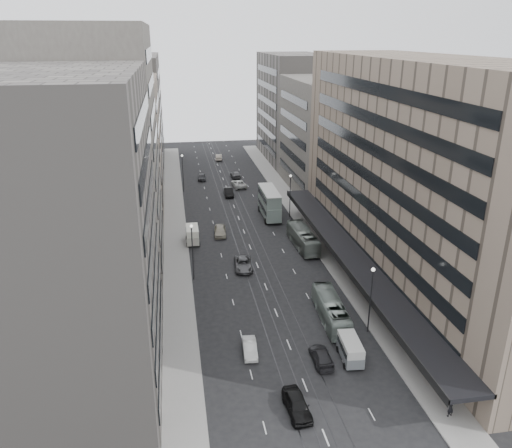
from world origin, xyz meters
TOP-DOWN VIEW (x-y plane):
  - ground at (0.00, 0.00)m, footprint 220.00×220.00m
  - sidewalk_right at (12.00, 37.50)m, footprint 4.00×125.00m
  - sidewalk_left at (-12.00, 37.50)m, footprint 4.00×125.00m
  - department_store at (21.45, 8.00)m, footprint 19.20×60.00m
  - building_right_mid at (21.50, 52.00)m, footprint 15.00×28.00m
  - building_right_far at (21.50, 82.00)m, footprint 15.00×32.00m
  - building_left_a at (-21.50, -8.00)m, footprint 15.00×28.00m
  - building_left_b at (-21.50, 19.00)m, footprint 15.00×26.00m
  - building_left_c at (-21.50, 46.00)m, footprint 15.00×28.00m
  - building_left_d at (-21.50, 79.00)m, footprint 15.00×38.00m
  - lamp_right_near at (9.70, -5.00)m, footprint 0.44×0.44m
  - lamp_right_far at (9.70, 35.00)m, footprint 0.44×0.44m
  - lamp_left_near at (-9.70, 12.00)m, footprint 0.44×0.44m
  - lamp_left_far at (-9.70, 55.00)m, footprint 0.44×0.44m
  - bus_near at (6.17, -1.89)m, footprint 3.03×10.67m
  - bus_far at (8.50, 20.58)m, footprint 3.00×11.30m
  - double_decker at (5.85, 35.52)m, footprint 3.12×9.95m
  - vw_microbus at (5.81, -9.76)m, footprint 2.34×4.63m
  - panel_van at (-9.20, 25.23)m, footprint 2.24×4.49m
  - sedan_0 at (-1.71, -16.54)m, footprint 2.24×4.99m
  - sedan_1 at (-4.58, -6.87)m, footprint 1.71×4.25m
  - sedan_2 at (-2.26, 14.13)m, footprint 2.92×5.62m
  - sedan_3 at (2.68, -9.62)m, footprint 2.08×4.82m
  - sedan_4 at (-4.32, 27.88)m, footprint 2.40×5.13m
  - sedan_5 at (-0.20, 50.23)m, footprint 1.92×5.18m
  - sedan_6 at (2.80, 56.45)m, footprint 3.23×6.09m
  - sedan_7 at (3.13, 64.51)m, footprint 2.28×5.13m
  - sedan_8 at (-5.14, 63.62)m, footprint 2.08×4.56m
  - sedan_9 at (0.90, 83.53)m, footprint 2.17×4.96m
  - pedestrian at (11.82, -19.51)m, footprint 0.79×0.64m

SIDE VIEW (x-z plane):
  - ground at x=0.00m, z-range 0.00..0.00m
  - sidewalk_right at x=12.00m, z-range 0.00..0.15m
  - sidewalk_left at x=-12.00m, z-range 0.00..0.15m
  - sedan_1 at x=-4.58m, z-range 0.00..1.37m
  - sedan_3 at x=2.68m, z-range 0.00..1.38m
  - sedan_7 at x=3.13m, z-range 0.00..1.46m
  - sedan_2 at x=-2.26m, z-range 0.00..1.51m
  - sedan_8 at x=-5.14m, z-range 0.00..1.52m
  - sedan_9 at x=0.90m, z-range 0.00..1.59m
  - sedan_6 at x=2.80m, z-range 0.00..1.63m
  - sedan_0 at x=-1.71m, z-range 0.00..1.67m
  - sedan_5 at x=-0.20m, z-range 0.00..1.69m
  - sedan_4 at x=-4.32m, z-range 0.00..1.70m
  - pedestrian at x=11.82m, z-range 0.15..2.02m
  - vw_microbus at x=5.81m, z-range 0.14..2.57m
  - bus_near at x=6.17m, z-range 0.00..2.94m
  - panel_van at x=-9.20m, z-range 0.14..2.96m
  - bus_far at x=8.50m, z-range 0.00..3.12m
  - double_decker at x=5.85m, z-range 0.22..5.64m
  - lamp_right_near at x=9.70m, z-range 1.04..9.36m
  - lamp_right_far at x=9.70m, z-range 1.04..9.36m
  - lamp_left_near at x=-9.70m, z-range 1.04..9.36m
  - lamp_left_far at x=-9.70m, z-range 1.04..9.36m
  - building_right_mid at x=21.50m, z-range 0.00..24.00m
  - building_left_c at x=-21.50m, z-range 0.00..25.00m
  - building_right_far at x=21.50m, z-range 0.00..28.00m
  - building_left_d at x=-21.50m, z-range 0.00..28.00m
  - department_store at x=21.45m, z-range -0.05..29.95m
  - building_left_a at x=-21.50m, z-range 0.00..30.00m
  - building_left_b at x=-21.50m, z-range 0.00..34.00m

